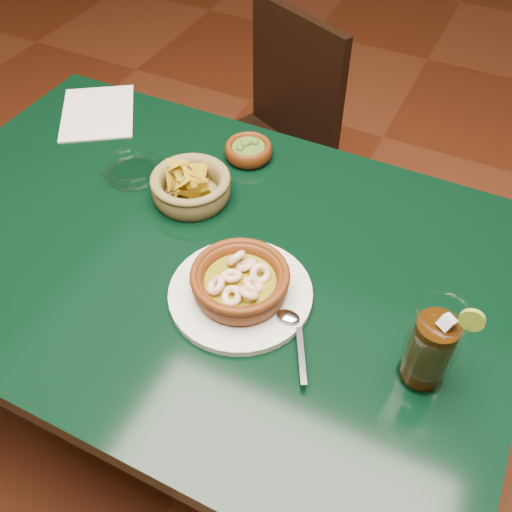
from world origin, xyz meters
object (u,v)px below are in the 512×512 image
at_px(cola_drink, 431,346).
at_px(shrimp_plate, 240,285).
at_px(dining_table, 198,280).
at_px(chip_basket, 191,187).
at_px(dining_chair, 266,145).

bearing_deg(cola_drink, shrimp_plate, 177.27).
relative_size(dining_table, chip_basket, 6.24).
distance_m(dining_chair, shrimp_plate, 0.89).
xyz_separation_m(chip_basket, cola_drink, (0.53, -0.20, 0.05)).
distance_m(shrimp_plate, cola_drink, 0.32).
bearing_deg(cola_drink, chip_basket, 159.29).
bearing_deg(shrimp_plate, chip_basket, 138.35).
xyz_separation_m(dining_table, chip_basket, (-0.07, 0.12, 0.13)).
distance_m(dining_chair, chip_basket, 0.67).
bearing_deg(dining_chair, chip_basket, -79.48).
height_order(dining_table, dining_chair, dining_chair).
bearing_deg(cola_drink, dining_chair, 129.13).
height_order(dining_table, shrimp_plate, shrimp_plate).
height_order(shrimp_plate, chip_basket, chip_basket).
xyz_separation_m(dining_table, shrimp_plate, (0.13, -0.07, 0.13)).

